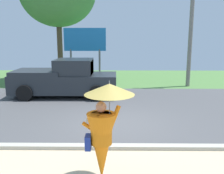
{
  "coord_description": "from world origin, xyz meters",
  "views": [
    {
      "loc": [
        -0.06,
        -8.37,
        2.99
      ],
      "look_at": [
        -0.17,
        1.0,
        1.1
      ],
      "focal_mm": 40.4,
      "sensor_mm": 36.0,
      "label": 1
    }
  ],
  "objects": [
    {
      "name": "monk_pedestrian",
      "position": [
        -0.29,
        -3.48,
        1.11
      ],
      "size": [
        1.08,
        1.02,
        2.13
      ],
      "rotation": [
        0.0,
        0.0,
        -0.2
      ],
      "color": "orange",
      "rests_on": "ground_plane"
    },
    {
      "name": "pickup_truck",
      "position": [
        -2.57,
        4.12,
        0.87
      ],
      "size": [
        5.2,
        2.28,
        1.88
      ],
      "rotation": [
        0.0,
        0.0,
        0.12
      ],
      "color": "#23282D",
      "rests_on": "ground_plane"
    },
    {
      "name": "roadside_billboard",
      "position": [
        -1.92,
        7.44,
        2.55
      ],
      "size": [
        2.6,
        0.12,
        3.5
      ],
      "color": "slate",
      "rests_on": "ground_plane"
    },
    {
      "name": "utility_pole",
      "position": [
        4.4,
        6.82,
        4.02
      ],
      "size": [
        1.8,
        0.24,
        7.68
      ],
      "color": "gray",
      "rests_on": "ground_plane"
    },
    {
      "name": "ground_plane",
      "position": [
        0.0,
        2.95,
        -0.05
      ],
      "size": [
        40.0,
        22.0,
        0.2
      ],
      "color": "#4C4C4F"
    }
  ]
}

